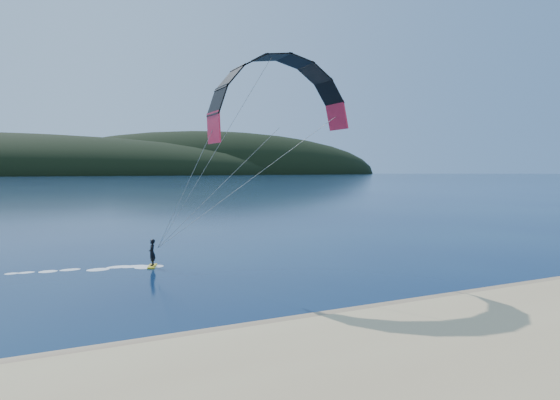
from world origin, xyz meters
TOP-DOWN VIEW (x-y plane):
  - ground at (0.00, 0.00)m, footprint 1800.00×1800.00m
  - wet_sand at (0.00, 4.50)m, footprint 220.00×2.50m
  - headland at (0.63, 745.28)m, footprint 1200.00×310.00m
  - kitesurfer_near at (3.16, 13.93)m, footprint 21.70×9.58m

SIDE VIEW (x-z plane):
  - ground at x=0.00m, z-range 0.00..0.00m
  - headland at x=0.63m, z-range -70.00..70.00m
  - wet_sand at x=0.00m, z-range 0.00..0.10m
  - kitesurfer_near at x=3.16m, z-range 2.65..15.23m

